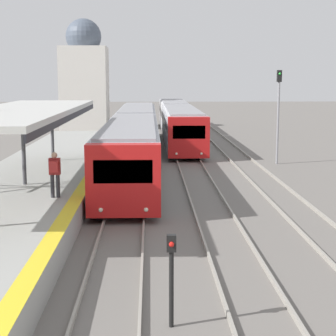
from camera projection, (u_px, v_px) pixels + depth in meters
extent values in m
cube|color=beige|center=(22.00, 111.00, 22.48)|extent=(4.00, 17.00, 0.20)
cube|color=black|center=(71.00, 116.00, 22.58)|extent=(0.08, 17.00, 0.24)
cylinder|color=#47474C|center=(24.00, 149.00, 22.72)|extent=(0.16, 0.16, 2.89)
cylinder|color=#47474C|center=(52.00, 133.00, 29.44)|extent=(0.16, 0.16, 2.89)
cylinder|color=#2D2D33|center=(53.00, 186.00, 20.36)|extent=(0.14, 0.14, 0.85)
cylinder|color=#2D2D33|center=(58.00, 186.00, 20.36)|extent=(0.14, 0.14, 0.85)
cube|color=maroon|center=(55.00, 166.00, 20.24)|extent=(0.40, 0.22, 0.60)
sphere|color=tan|center=(54.00, 155.00, 20.18)|extent=(0.22, 0.22, 0.22)
cube|color=#B22828|center=(54.00, 167.00, 20.04)|extent=(0.30, 0.18, 0.40)
cube|color=red|center=(124.00, 180.00, 20.11)|extent=(2.68, 0.70, 2.62)
cube|color=black|center=(123.00, 172.00, 19.73)|extent=(2.09, 0.04, 0.84)
sphere|color=#EFEACC|center=(101.00, 210.00, 19.91)|extent=(0.16, 0.16, 0.16)
sphere|color=#EFEACC|center=(146.00, 210.00, 19.96)|extent=(0.16, 0.16, 0.16)
cube|color=#A8ADB7|center=(131.00, 151.00, 28.12)|extent=(2.68, 15.54, 2.62)
cube|color=gray|center=(131.00, 124.00, 27.90)|extent=(2.36, 15.23, 0.12)
cube|color=black|center=(131.00, 145.00, 28.08)|extent=(2.70, 14.29, 0.68)
cylinder|color=black|center=(100.00, 196.00, 23.30)|extent=(0.12, 0.70, 0.70)
cylinder|color=black|center=(155.00, 196.00, 23.37)|extent=(0.12, 0.70, 0.70)
cylinder|color=black|center=(115.00, 161.00, 33.26)|extent=(0.12, 0.70, 0.70)
cylinder|color=black|center=(153.00, 161.00, 33.34)|extent=(0.12, 0.70, 0.70)
cube|color=#A8ADB7|center=(138.00, 125.00, 43.80)|extent=(2.68, 15.54, 2.62)
cube|color=gray|center=(137.00, 107.00, 43.58)|extent=(2.36, 15.23, 0.12)
cube|color=black|center=(138.00, 121.00, 43.75)|extent=(2.70, 14.29, 0.68)
cylinder|color=black|center=(120.00, 149.00, 38.97)|extent=(0.12, 0.70, 0.70)
cylinder|color=black|center=(153.00, 149.00, 39.05)|extent=(0.12, 0.70, 0.70)
cylinder|color=black|center=(126.00, 134.00, 48.94)|extent=(0.12, 0.70, 0.70)
cylinder|color=black|center=(152.00, 134.00, 49.01)|extent=(0.12, 0.70, 0.70)
cube|color=red|center=(189.00, 137.00, 34.93)|extent=(2.59, 0.70, 2.56)
cube|color=black|center=(189.00, 132.00, 34.55)|extent=(2.02, 0.04, 0.82)
sphere|color=#EFEACC|center=(176.00, 154.00, 34.73)|extent=(0.16, 0.16, 0.16)
sphere|color=#EFEACC|center=(201.00, 154.00, 34.78)|extent=(0.16, 0.16, 0.16)
cube|color=silver|center=(182.00, 127.00, 42.57)|extent=(2.59, 14.78, 2.56)
cube|color=gray|center=(182.00, 109.00, 42.36)|extent=(2.28, 14.48, 0.12)
cube|color=black|center=(182.00, 123.00, 42.52)|extent=(2.61, 13.60, 0.66)
cylinder|color=black|center=(169.00, 151.00, 37.98)|extent=(0.12, 0.70, 0.70)
cylinder|color=black|center=(202.00, 150.00, 38.05)|extent=(0.12, 0.70, 0.70)
cylinder|color=black|center=(165.00, 136.00, 47.46)|extent=(0.12, 0.70, 0.70)
cylinder|color=black|center=(191.00, 136.00, 47.53)|extent=(0.12, 0.70, 0.70)
cube|color=silver|center=(173.00, 114.00, 57.50)|extent=(2.59, 14.78, 2.56)
cube|color=gray|center=(173.00, 101.00, 57.29)|extent=(2.28, 14.48, 0.12)
cube|color=black|center=(173.00, 111.00, 57.45)|extent=(2.61, 13.60, 0.66)
cylinder|color=black|center=(164.00, 130.00, 52.91)|extent=(0.12, 0.70, 0.70)
cylinder|color=black|center=(187.00, 130.00, 52.98)|extent=(0.12, 0.70, 0.70)
cylinder|color=black|center=(162.00, 122.00, 62.39)|extent=(0.12, 0.70, 0.70)
cylinder|color=black|center=(181.00, 122.00, 62.46)|extent=(0.12, 0.70, 0.70)
cylinder|color=black|center=(171.00, 289.00, 11.73)|extent=(0.10, 0.10, 1.65)
cube|color=black|center=(171.00, 243.00, 11.57)|extent=(0.20, 0.14, 0.36)
sphere|color=red|center=(172.00, 244.00, 11.48)|extent=(0.11, 0.11, 0.11)
cylinder|color=gray|center=(278.00, 118.00, 33.95)|extent=(0.14, 0.14, 5.67)
cube|color=black|center=(279.00, 76.00, 33.56)|extent=(0.28, 0.20, 0.70)
sphere|color=green|center=(280.00, 74.00, 33.42)|extent=(0.14, 0.14, 0.14)
cube|color=silver|center=(85.00, 88.00, 57.34)|extent=(4.68, 4.68, 8.35)
sphere|color=#4C5666|center=(83.00, 37.00, 56.53)|extent=(3.60, 3.60, 3.60)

